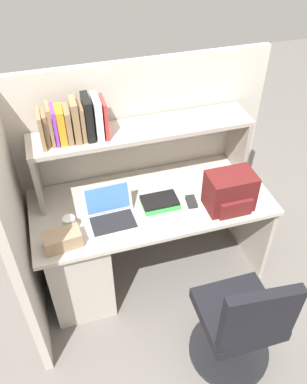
{
  "coord_description": "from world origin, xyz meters",
  "views": [
    {
      "loc": [
        -0.55,
        -1.88,
        2.52
      ],
      "look_at": [
        0.0,
        -0.05,
        0.85
      ],
      "focal_mm": 37.13,
      "sensor_mm": 36.0,
      "label": 1
    }
  ],
  "objects_px": {
    "backpack": "(230,192)",
    "office_chair": "(240,327)",
    "laptop": "(111,213)",
    "paper_cup": "(70,224)",
    "tissue_box": "(62,240)",
    "computer_mouse": "(191,202)"
  },
  "relations": [
    {
      "from": "computer_mouse",
      "to": "tissue_box",
      "type": "xyz_separation_m",
      "value": [
        -0.86,
        -0.13,
        0.03
      ]
    },
    {
      "from": "paper_cup",
      "to": "tissue_box",
      "type": "xyz_separation_m",
      "value": [
        -0.06,
        -0.12,
        0.0
      ]
    },
    {
      "from": "computer_mouse",
      "to": "office_chair",
      "type": "bearing_deg",
      "value": -79.9
    },
    {
      "from": "paper_cup",
      "to": "office_chair",
      "type": "xyz_separation_m",
      "value": [
        0.84,
        -0.74,
        -0.38
      ]
    },
    {
      "from": "tissue_box",
      "to": "office_chair",
      "type": "distance_m",
      "value": 1.16
    },
    {
      "from": "backpack",
      "to": "computer_mouse",
      "type": "distance_m",
      "value": 0.26
    },
    {
      "from": "laptop",
      "to": "office_chair",
      "type": "bearing_deg",
      "value": -52.35
    },
    {
      "from": "backpack",
      "to": "office_chair",
      "type": "distance_m",
      "value": 0.82
    },
    {
      "from": "laptop",
      "to": "paper_cup",
      "type": "bearing_deg",
      "value": -177.02
    },
    {
      "from": "laptop",
      "to": "paper_cup",
      "type": "relative_size",
      "value": 3.3
    },
    {
      "from": "backpack",
      "to": "paper_cup",
      "type": "bearing_deg",
      "value": 175.1
    },
    {
      "from": "computer_mouse",
      "to": "tissue_box",
      "type": "relative_size",
      "value": 0.47
    },
    {
      "from": "laptop",
      "to": "computer_mouse",
      "type": "xyz_separation_m",
      "value": [
        0.54,
        -0.01,
        -0.03
      ]
    },
    {
      "from": "laptop",
      "to": "backpack",
      "type": "height_order",
      "value": "backpack"
    },
    {
      "from": "tissue_box",
      "to": "office_chair",
      "type": "bearing_deg",
      "value": -41.24
    },
    {
      "from": "paper_cup",
      "to": "office_chair",
      "type": "distance_m",
      "value": 1.19
    },
    {
      "from": "paper_cup",
      "to": "tissue_box",
      "type": "bearing_deg",
      "value": -115.73
    },
    {
      "from": "tissue_box",
      "to": "computer_mouse",
      "type": "bearing_deg",
      "value": 1.8
    },
    {
      "from": "laptop",
      "to": "backpack",
      "type": "bearing_deg",
      "value": -7.57
    },
    {
      "from": "backpack",
      "to": "office_chair",
      "type": "xyz_separation_m",
      "value": [
        -0.18,
        -0.65,
        -0.46
      ]
    },
    {
      "from": "laptop",
      "to": "computer_mouse",
      "type": "relative_size",
      "value": 3.06
    },
    {
      "from": "tissue_box",
      "to": "backpack",
      "type": "bearing_deg",
      "value": -4.94
    }
  ]
}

